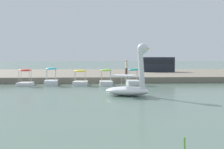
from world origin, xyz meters
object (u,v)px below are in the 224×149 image
pedal_boat_teal (133,80)px  person_on_path (126,67)px  pedal_boat_cyan (51,80)px  pedal_boat_yellow (80,80)px  swan_boat (130,84)px  pedal_boat_red (25,80)px  pedal_boat_lime (106,80)px  parked_van (157,64)px

pedal_boat_teal → person_on_path: size_ratio=1.26×
pedal_boat_cyan → pedal_boat_teal: bearing=-1.6°
pedal_boat_yellow → pedal_boat_cyan: 2.61m
swan_boat → pedal_boat_yellow: size_ratio=1.67×
swan_boat → pedal_boat_red: bearing=136.2°
pedal_boat_lime → parked_van: bearing=62.0°
pedal_boat_teal → pedal_boat_lime: bearing=-178.1°
pedal_boat_teal → pedal_boat_yellow: pedal_boat_teal is taller
pedal_boat_yellow → pedal_boat_red: 4.77m
swan_boat → pedal_boat_lime: 8.23m
pedal_boat_red → person_on_path: size_ratio=1.12×
pedal_boat_yellow → person_on_path: bearing=40.9°
swan_boat → parked_van: size_ratio=0.75×
pedal_boat_lime → pedal_boat_yellow: 2.28m
pedal_boat_yellow → pedal_boat_cyan: pedal_boat_cyan is taller
pedal_boat_red → pedal_boat_lime: bearing=2.2°
pedal_boat_yellow → pedal_boat_cyan: size_ratio=0.91×
pedal_boat_lime → pedal_boat_yellow: size_ratio=1.02×
pedal_boat_red → person_on_path: (9.27, 4.16, 1.01)m
person_on_path → pedal_boat_cyan: bearing=-153.0°
pedal_boat_lime → pedal_boat_cyan: bearing=176.7°
pedal_boat_yellow → person_on_path: (4.51, 3.90, 1.03)m
pedal_boat_teal → pedal_boat_red: pedal_boat_teal is taller
swan_boat → pedal_boat_cyan: swan_boat is taller
pedal_boat_teal → pedal_boat_yellow: (-4.72, -0.09, 0.03)m
pedal_boat_yellow → swan_boat: bearing=-67.0°
pedal_boat_lime → pedal_boat_yellow: (-2.28, -0.00, 0.01)m
pedal_boat_teal → pedal_boat_lime: 2.45m
pedal_boat_lime → pedal_boat_red: bearing=-177.8°
pedal_boat_lime → person_on_path: bearing=60.2°
swan_boat → pedal_boat_teal: swan_boat is taller
person_on_path → parked_van: 11.50m
pedal_boat_red → pedal_boat_cyan: bearing=14.2°
swan_boat → pedal_boat_teal: 8.33m
swan_boat → pedal_boat_yellow: swan_boat is taller
pedal_boat_teal → pedal_boat_red: (-9.49, -0.35, 0.05)m
pedal_boat_cyan → person_on_path: 8.03m
pedal_boat_lime → pedal_boat_red: pedal_boat_red is taller
pedal_boat_red → pedal_boat_yellow: bearing=3.1°
pedal_boat_red → person_on_path: person_on_path is taller
pedal_boat_teal → pedal_boat_lime: size_ratio=1.02×
swan_boat → pedal_boat_teal: bearing=81.2°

